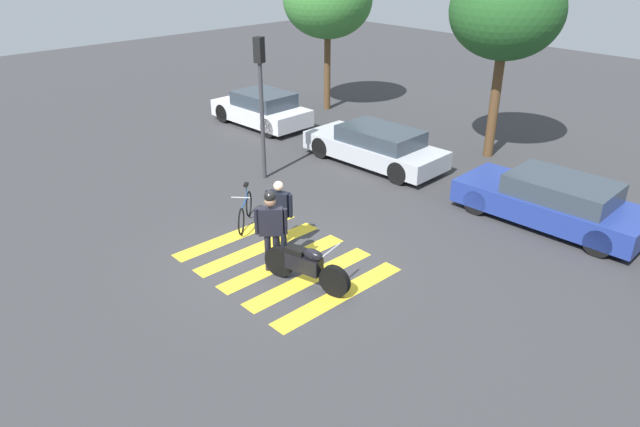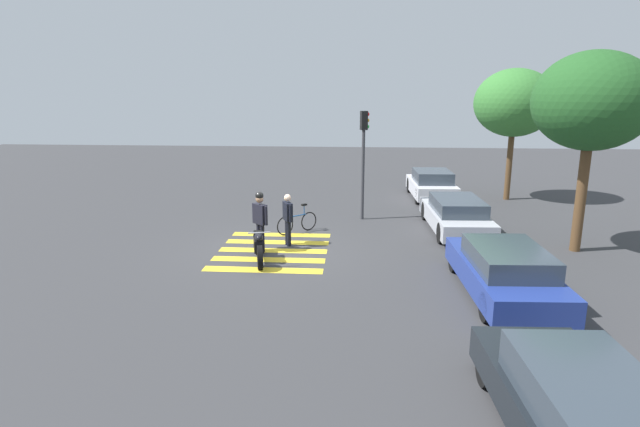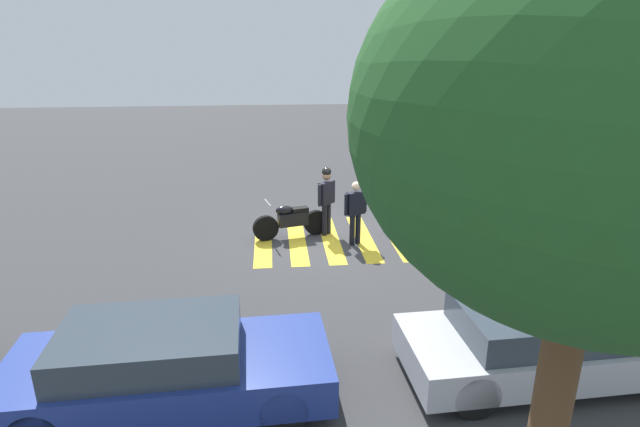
{
  "view_description": "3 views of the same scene",
  "coord_description": "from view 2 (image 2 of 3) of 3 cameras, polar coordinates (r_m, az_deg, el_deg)",
  "views": [
    {
      "loc": [
        8.85,
        -7.16,
        6.75
      ],
      "look_at": [
        -0.14,
        1.26,
        0.76
      ],
      "focal_mm": 32.71,
      "sensor_mm": 36.0,
      "label": 1
    },
    {
      "loc": [
        15.31,
        2.6,
        4.93
      ],
      "look_at": [
        0.28,
        1.5,
        1.29
      ],
      "focal_mm": 28.96,
      "sensor_mm": 36.0,
      "label": 2
    },
    {
      "loc": [
        1.51,
        12.67,
        5.09
      ],
      "look_at": [
        0.35,
        0.72,
        0.98
      ],
      "focal_mm": 28.63,
      "sensor_mm": 36.0,
      "label": 3
    }
  ],
  "objects": [
    {
      "name": "car_blue_hatchback",
      "position": [
        13.42,
        19.71,
        -6.01
      ],
      "size": [
        4.73,
        2.05,
        1.27
      ],
      "color": "black",
      "rests_on": "ground_plane"
    },
    {
      "name": "leaning_bicycle",
      "position": [
        18.14,
        -2.52,
        -0.98
      ],
      "size": [
        1.19,
        1.28,
        1.0
      ],
      "color": "black",
      "rests_on": "ground_plane"
    },
    {
      "name": "crosswalk_stripes",
      "position": [
        16.3,
        -5.21,
        -4.08
      ],
      "size": [
        4.05,
        3.39,
        0.01
      ],
      "color": "yellow",
      "rests_on": "ground_plane"
    },
    {
      "name": "car_silver_sedan",
      "position": [
        18.89,
        14.77,
        -0.12
      ],
      "size": [
        4.74,
        1.98,
        1.23
      ],
      "color": "black",
      "rests_on": "ground_plane"
    },
    {
      "name": "car_black_suv",
      "position": [
        8.41,
        26.66,
        -18.8
      ],
      "size": [
        4.56,
        1.98,
        1.32
      ],
      "color": "black",
      "rests_on": "ground_plane"
    },
    {
      "name": "street_tree_mid",
      "position": [
        17.42,
        27.89,
        10.84
      ],
      "size": [
        3.43,
        3.43,
        6.05
      ],
      "color": "brown",
      "rests_on": "ground_plane"
    },
    {
      "name": "traffic_light_pole",
      "position": [
        19.69,
        4.86,
        7.29
      ],
      "size": [
        0.3,
        0.35,
        4.15
      ],
      "color": "#38383D",
      "rests_on": "ground_plane"
    },
    {
      "name": "car_white_van",
      "position": [
        24.41,
        12.21,
        3.14
      ],
      "size": [
        4.01,
        1.97,
        1.31
      ],
      "color": "black",
      "rests_on": "ground_plane"
    },
    {
      "name": "ground_plane",
      "position": [
        16.3,
        -5.21,
        -4.1
      ],
      "size": [
        60.0,
        60.0,
        0.0
      ],
      "primitive_type": "plane",
      "color": "#38383A"
    },
    {
      "name": "officer_by_motorcycle",
      "position": [
        15.99,
        -6.65,
        -0.32
      ],
      "size": [
        0.5,
        0.54,
        1.9
      ],
      "color": "black",
      "rests_on": "ground_plane"
    },
    {
      "name": "street_tree_near",
      "position": [
        24.74,
        20.69,
        11.34
      ],
      "size": [
        3.49,
        3.49,
        5.83
      ],
      "color": "brown",
      "rests_on": "ground_plane"
    },
    {
      "name": "officer_on_foot",
      "position": [
        16.54,
        -3.58,
        -0.33
      ],
      "size": [
        0.62,
        0.38,
        1.69
      ],
      "color": "black",
      "rests_on": "ground_plane"
    },
    {
      "name": "police_motorcycle",
      "position": [
        15.23,
        -6.8,
        -3.55
      ],
      "size": [
        2.07,
        0.77,
        1.06
      ],
      "color": "black",
      "rests_on": "ground_plane"
    }
  ]
}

